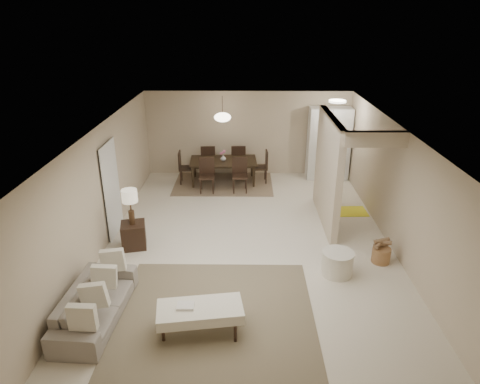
{
  "coord_description": "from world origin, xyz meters",
  "views": [
    {
      "loc": [
        -0.08,
        -7.89,
        4.55
      ],
      "look_at": [
        -0.18,
        0.48,
        1.05
      ],
      "focal_mm": 32.0,
      "sensor_mm": 36.0,
      "label": 1
    }
  ],
  "objects_px": {
    "side_table": "(134,235)",
    "round_pouf": "(337,263)",
    "dining_table": "(223,172)",
    "ottoman_bench": "(200,312)",
    "pantry_cabinet": "(328,144)",
    "sofa": "(96,303)",
    "wicker_basket": "(381,255)"
  },
  "relations": [
    {
      "from": "round_pouf",
      "to": "wicker_basket",
      "type": "height_order",
      "value": "round_pouf"
    },
    {
      "from": "pantry_cabinet",
      "to": "ottoman_bench",
      "type": "height_order",
      "value": "pantry_cabinet"
    },
    {
      "from": "ottoman_bench",
      "to": "dining_table",
      "type": "relative_size",
      "value": 0.72
    },
    {
      "from": "sofa",
      "to": "wicker_basket",
      "type": "distance_m",
      "value": 5.36
    },
    {
      "from": "wicker_basket",
      "to": "dining_table",
      "type": "bearing_deg",
      "value": 127.8
    },
    {
      "from": "pantry_cabinet",
      "to": "round_pouf",
      "type": "distance_m",
      "value": 5.26
    },
    {
      "from": "sofa",
      "to": "wicker_basket",
      "type": "bearing_deg",
      "value": -67.58
    },
    {
      "from": "pantry_cabinet",
      "to": "wicker_basket",
      "type": "relative_size",
      "value": 5.85
    },
    {
      "from": "side_table",
      "to": "round_pouf",
      "type": "height_order",
      "value": "side_table"
    },
    {
      "from": "wicker_basket",
      "to": "pantry_cabinet",
      "type": "bearing_deg",
      "value": 93.2
    },
    {
      "from": "pantry_cabinet",
      "to": "sofa",
      "type": "xyz_separation_m",
      "value": [
        -4.8,
        -6.47,
        -0.76
      ]
    },
    {
      "from": "dining_table",
      "to": "ottoman_bench",
      "type": "bearing_deg",
      "value": -93.1
    },
    {
      "from": "sofa",
      "to": "ottoman_bench",
      "type": "bearing_deg",
      "value": -96.66
    },
    {
      "from": "ottoman_bench",
      "to": "round_pouf",
      "type": "distance_m",
      "value": 2.91
    },
    {
      "from": "ottoman_bench",
      "to": "wicker_basket",
      "type": "xyz_separation_m",
      "value": [
        3.36,
        2.05,
        -0.22
      ]
    },
    {
      "from": "round_pouf",
      "to": "ottoman_bench",
      "type": "bearing_deg",
      "value": -146.07
    },
    {
      "from": "dining_table",
      "to": "side_table",
      "type": "bearing_deg",
      "value": -117.17
    },
    {
      "from": "pantry_cabinet",
      "to": "wicker_basket",
      "type": "bearing_deg",
      "value": -86.8
    },
    {
      "from": "round_pouf",
      "to": "side_table",
      "type": "bearing_deg",
      "value": 166.5
    },
    {
      "from": "sofa",
      "to": "dining_table",
      "type": "xyz_separation_m",
      "value": [
        1.75,
        6.02,
        0.04
      ]
    },
    {
      "from": "side_table",
      "to": "round_pouf",
      "type": "bearing_deg",
      "value": -13.5
    },
    {
      "from": "pantry_cabinet",
      "to": "round_pouf",
      "type": "bearing_deg",
      "value": -97.61
    },
    {
      "from": "pantry_cabinet",
      "to": "sofa",
      "type": "height_order",
      "value": "pantry_cabinet"
    },
    {
      "from": "side_table",
      "to": "sofa",
      "type": "bearing_deg",
      "value": -91.25
    },
    {
      "from": "ottoman_bench",
      "to": "round_pouf",
      "type": "height_order",
      "value": "same"
    },
    {
      "from": "sofa",
      "to": "round_pouf",
      "type": "height_order",
      "value": "sofa"
    },
    {
      "from": "round_pouf",
      "to": "dining_table",
      "type": "height_order",
      "value": "dining_table"
    },
    {
      "from": "sofa",
      "to": "round_pouf",
      "type": "relative_size",
      "value": 3.33
    },
    {
      "from": "round_pouf",
      "to": "dining_table",
      "type": "relative_size",
      "value": 0.31
    },
    {
      "from": "pantry_cabinet",
      "to": "dining_table",
      "type": "bearing_deg",
      "value": -171.61
    },
    {
      "from": "ottoman_bench",
      "to": "side_table",
      "type": "distance_m",
      "value": 3.08
    },
    {
      "from": "wicker_basket",
      "to": "dining_table",
      "type": "relative_size",
      "value": 0.19
    }
  ]
}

